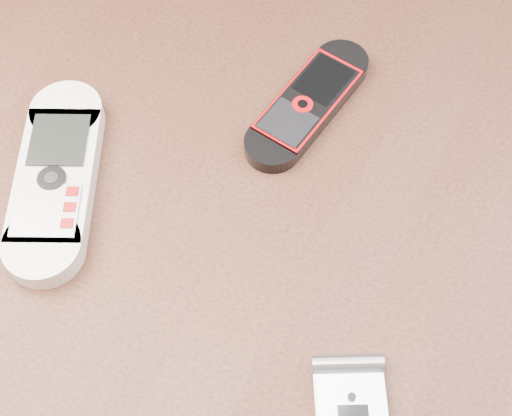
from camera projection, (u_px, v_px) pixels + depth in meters
The scene contains 3 objects.
table at pixel (251, 271), 0.63m from camera, with size 1.20×0.80×0.75m.
nokia_white at pixel (56, 177), 0.54m from camera, with size 0.06×0.18×0.02m, color white.
nokia_black_red at pixel (308, 103), 0.58m from camera, with size 0.05×0.15×0.01m, color black.
Camera 1 is at (0.12, -0.24, 1.22)m, focal length 50.00 mm.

